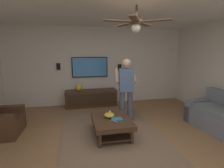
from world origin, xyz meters
TOP-DOWN VIEW (x-y plane):
  - ground_plane at (0.00, 0.00)m, footprint 7.28×7.28m
  - wall_back_tv at (3.08, 0.00)m, footprint 0.10×6.22m
  - area_rug at (0.77, 0.09)m, footprint 3.11×2.14m
  - coffee_table at (0.57, 0.09)m, footprint 1.00×0.80m
  - media_console at (2.75, 0.31)m, footprint 0.45×1.70m
  - tv at (2.99, 0.31)m, footprint 0.05×1.20m
  - person_standing at (1.25, -0.44)m, footprint 0.59×0.59m
  - bowl at (0.66, 0.12)m, footprint 0.23×0.23m
  - remote_white at (0.92, 0.06)m, footprint 0.16×0.09m
  - remote_black at (0.49, 0.07)m, footprint 0.15×0.12m
  - remote_grey at (0.40, 0.08)m, footprint 0.14×0.13m
  - book at (0.48, -0.00)m, footprint 0.17×0.23m
  - vase_round at (2.73, 0.71)m, footprint 0.22×0.22m
  - wall_speaker_left at (3.00, -0.73)m, footprint 0.06×0.12m
  - wall_speaker_right at (3.00, 1.33)m, footprint 0.06×0.12m
  - ceiling_fan at (0.17, -0.26)m, footprint 1.15×1.11m

SIDE VIEW (x-z plane):
  - ground_plane at x=0.00m, z-range 0.00..0.00m
  - area_rug at x=0.77m, z-range 0.00..0.01m
  - media_console at x=2.75m, z-range 0.00..0.55m
  - coffee_table at x=0.57m, z-range 0.10..0.50m
  - remote_white at x=0.92m, z-range 0.40..0.42m
  - remote_black at x=0.49m, z-range 0.40..0.42m
  - remote_grey at x=0.40m, z-range 0.40..0.42m
  - book at x=0.48m, z-range 0.40..0.44m
  - bowl at x=0.66m, z-range 0.40..0.50m
  - vase_round at x=2.73m, z-range 0.55..0.77m
  - person_standing at x=1.25m, z-range 0.11..1.75m
  - wall_speaker_left at x=3.00m, z-range 1.15..1.37m
  - tv at x=2.99m, z-range 0.95..1.63m
  - wall_back_tv at x=3.08m, z-range 0.00..2.63m
  - wall_speaker_right at x=3.00m, z-range 1.22..1.44m
  - ceiling_fan at x=0.17m, z-range 2.07..2.53m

